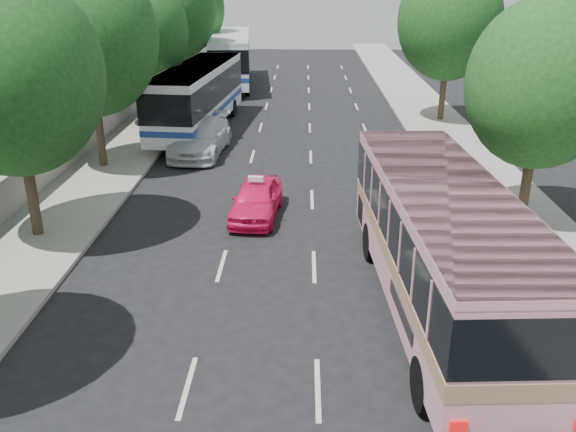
{
  "coord_description": "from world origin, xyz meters",
  "views": [
    {
      "loc": [
        0.63,
        -13.04,
        8.61
      ],
      "look_at": [
        0.18,
        4.24,
        1.6
      ],
      "focal_mm": 38.0,
      "sensor_mm": 36.0,
      "label": 1
    }
  ],
  "objects_px": {
    "tour_coach_rear": "(231,55)",
    "white_pickup": "(201,137)",
    "pink_taxi": "(256,199)",
    "pink_bus": "(443,236)",
    "tour_coach_front": "(198,93)"
  },
  "relations": [
    {
      "from": "pink_bus",
      "to": "white_pickup",
      "type": "bearing_deg",
      "value": 116.88
    },
    {
      "from": "pink_bus",
      "to": "tour_coach_rear",
      "type": "height_order",
      "value": "tour_coach_rear"
    },
    {
      "from": "pink_bus",
      "to": "tour_coach_rear",
      "type": "bearing_deg",
      "value": 101.97
    },
    {
      "from": "pink_bus",
      "to": "tour_coach_front",
      "type": "relative_size",
      "value": 0.92
    },
    {
      "from": "tour_coach_front",
      "to": "tour_coach_rear",
      "type": "relative_size",
      "value": 0.93
    },
    {
      "from": "pink_bus",
      "to": "tour_coach_front",
      "type": "distance_m",
      "value": 21.94
    },
    {
      "from": "pink_bus",
      "to": "white_pickup",
      "type": "xyz_separation_m",
      "value": [
        -8.74,
        15.14,
        -1.4
      ]
    },
    {
      "from": "pink_bus",
      "to": "tour_coach_front",
      "type": "height_order",
      "value": "tour_coach_front"
    },
    {
      "from": "pink_bus",
      "to": "white_pickup",
      "type": "distance_m",
      "value": 17.54
    },
    {
      "from": "white_pickup",
      "to": "tour_coach_front",
      "type": "relative_size",
      "value": 0.47
    },
    {
      "from": "pink_taxi",
      "to": "tour_coach_rear",
      "type": "distance_m",
      "value": 28.38
    },
    {
      "from": "tour_coach_rear",
      "to": "white_pickup",
      "type": "bearing_deg",
      "value": -92.88
    },
    {
      "from": "pink_taxi",
      "to": "tour_coach_rear",
      "type": "relative_size",
      "value": 0.31
    },
    {
      "from": "pink_taxi",
      "to": "tour_coach_front",
      "type": "relative_size",
      "value": 0.33
    },
    {
      "from": "pink_taxi",
      "to": "tour_coach_front",
      "type": "xyz_separation_m",
      "value": [
        -4.24,
        12.97,
        1.5
      ]
    }
  ]
}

